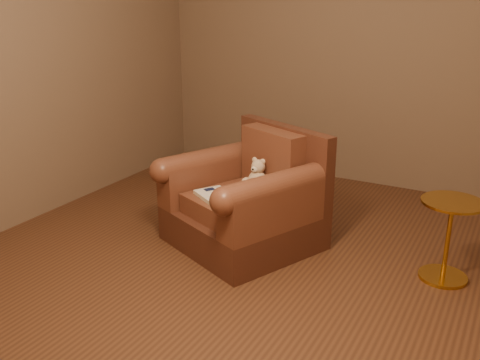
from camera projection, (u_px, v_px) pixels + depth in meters
The scene contains 5 objects.
floor at pixel (266, 271), 3.43m from camera, with size 4.00×4.00×0.00m, color #57311D.
armchair at pixel (248, 201), 3.73m from camera, with size 1.16×1.13×0.80m.
teddy_bear at pixel (256, 178), 3.72m from camera, with size 0.17×0.19×0.23m.
guidebook at pixel (218, 197), 3.58m from camera, with size 0.40×0.35×0.03m.
side_table at pixel (448, 238), 3.25m from camera, with size 0.37×0.37×0.52m.
Camera 1 is at (1.31, -2.75, 1.68)m, focal length 40.00 mm.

